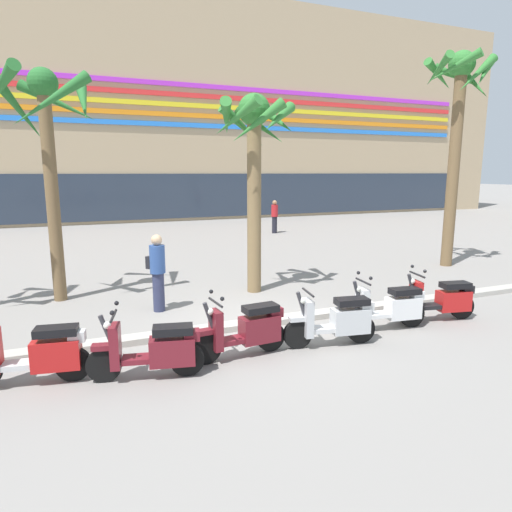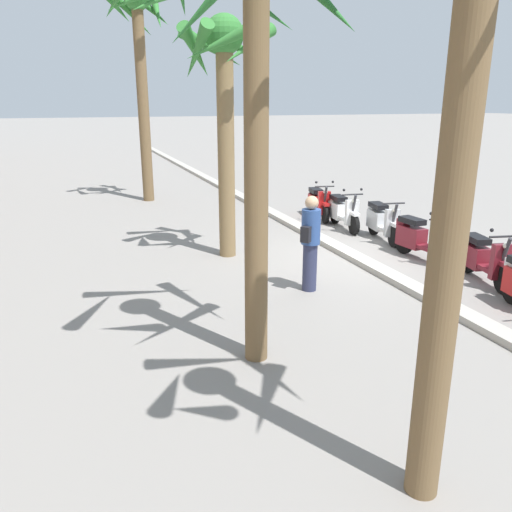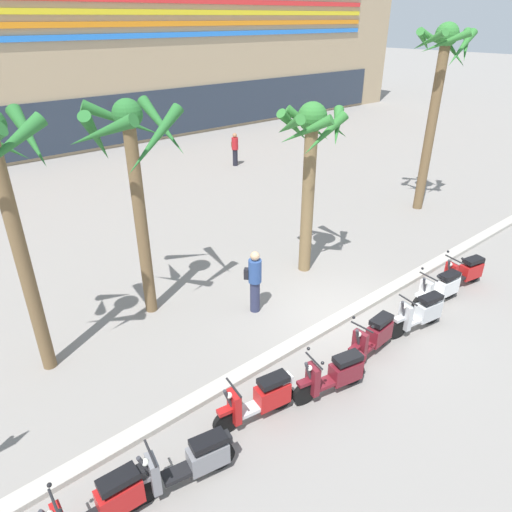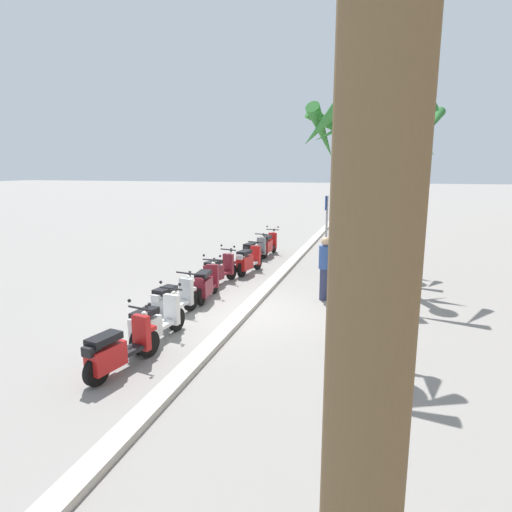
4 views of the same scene
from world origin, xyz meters
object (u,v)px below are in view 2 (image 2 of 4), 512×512
(scooter_maroon_mid_rear, at_px, (419,238))
(palm_tree_near_sign, at_px, (139,43))
(scooter_white_mid_centre, at_px, (342,211))
(pedestrian_window_shopping, at_px, (310,241))
(palm_tree_far_corner, at_px, (225,78))
(palm_tree_by_mall_entrance, at_px, (256,29))
(scooter_maroon_tail_end, at_px, (482,258))
(scooter_red_far_back, at_px, (318,203))
(scooter_silver_last_in_row, at_px, (382,221))

(scooter_maroon_mid_rear, xyz_separation_m, palm_tree_near_sign, (8.91, 4.47, 4.61))
(scooter_white_mid_centre, xyz_separation_m, pedestrian_window_shopping, (-4.05, 2.95, 0.48))
(scooter_maroon_mid_rear, height_order, palm_tree_far_corner, palm_tree_far_corner)
(palm_tree_far_corner, height_order, pedestrian_window_shopping, palm_tree_far_corner)
(palm_tree_by_mall_entrance, relative_size, pedestrian_window_shopping, 3.10)
(scooter_maroon_mid_rear, height_order, scooter_white_mid_centre, same)
(scooter_maroon_tail_end, xyz_separation_m, scooter_red_far_back, (6.07, 0.44, -0.00))
(palm_tree_near_sign, height_order, palm_tree_far_corner, palm_tree_near_sign)
(scooter_maroon_tail_end, xyz_separation_m, palm_tree_far_corner, (3.29, 4.09, 3.32))
(palm_tree_by_mall_entrance, xyz_separation_m, palm_tree_far_corner, (4.73, -1.07, -0.35))
(scooter_maroon_mid_rear, bearing_deg, scooter_silver_last_in_row, -5.61)
(scooter_silver_last_in_row, relative_size, palm_tree_near_sign, 0.25)
(palm_tree_far_corner, bearing_deg, scooter_white_mid_centre, -68.95)
(palm_tree_by_mall_entrance, bearing_deg, palm_tree_far_corner, -12.75)
(scooter_white_mid_centre, relative_size, scooter_red_far_back, 1.03)
(scooter_maroon_mid_rear, bearing_deg, palm_tree_near_sign, 26.63)
(palm_tree_near_sign, distance_m, palm_tree_far_corner, 7.36)
(scooter_white_mid_centre, height_order, pedestrian_window_shopping, pedestrian_window_shopping)
(scooter_maroon_tail_end, distance_m, palm_tree_near_sign, 12.41)
(scooter_maroon_mid_rear, height_order, palm_tree_near_sign, palm_tree_near_sign)
(scooter_maroon_tail_end, distance_m, scooter_silver_last_in_row, 3.28)
(scooter_maroon_mid_rear, distance_m, palm_tree_far_corner, 5.34)
(pedestrian_window_shopping, bearing_deg, scooter_red_far_back, -28.28)
(scooter_maroon_mid_rear, bearing_deg, scooter_maroon_tail_end, -170.95)
(scooter_maroon_tail_end, bearing_deg, scooter_silver_last_in_row, 1.53)
(palm_tree_near_sign, height_order, pedestrian_window_shopping, palm_tree_near_sign)
(palm_tree_far_corner, bearing_deg, palm_tree_near_sign, 5.00)
(palm_tree_far_corner, distance_m, pedestrian_window_shopping, 3.94)
(scooter_silver_last_in_row, relative_size, scooter_red_far_back, 0.97)
(scooter_silver_last_in_row, height_order, palm_tree_near_sign, palm_tree_near_sign)
(scooter_silver_last_in_row, xyz_separation_m, scooter_red_far_back, (2.79, 0.35, -0.01))
(scooter_silver_last_in_row, distance_m, scooter_white_mid_centre, 1.46)
(scooter_white_mid_centre, relative_size, pedestrian_window_shopping, 1.05)
(palm_tree_by_mall_entrance, xyz_separation_m, palm_tree_near_sign, (11.94, -0.44, 0.96))
(pedestrian_window_shopping, bearing_deg, palm_tree_far_corner, 15.76)
(scooter_maroon_tail_end, distance_m, pedestrian_window_shopping, 3.45)
(scooter_white_mid_centre, xyz_separation_m, palm_tree_near_sign, (5.79, 4.33, 4.62))
(scooter_maroon_tail_end, height_order, pedestrian_window_shopping, pedestrian_window_shopping)
(scooter_red_far_back, xyz_separation_m, palm_tree_near_sign, (4.44, 4.29, 4.63))
(scooter_red_far_back, relative_size, pedestrian_window_shopping, 1.02)
(palm_tree_by_mall_entrance, xyz_separation_m, pedestrian_window_shopping, (2.09, -1.81, -3.18))
(scooter_white_mid_centre, bearing_deg, scooter_silver_last_in_row, -167.77)
(pedestrian_window_shopping, bearing_deg, scooter_maroon_tail_end, -101.06)
(scooter_white_mid_centre, bearing_deg, palm_tree_by_mall_entrance, 142.24)
(palm_tree_near_sign, bearing_deg, scooter_silver_last_in_row, -147.31)
(scooter_white_mid_centre, height_order, scooter_red_far_back, same)
(scooter_red_far_back, bearing_deg, scooter_silver_last_in_row, -172.88)
(palm_tree_near_sign, bearing_deg, scooter_red_far_back, -135.98)
(scooter_silver_last_in_row, bearing_deg, pedestrian_window_shopping, 128.85)
(palm_tree_near_sign, relative_size, palm_tree_far_corner, 1.36)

